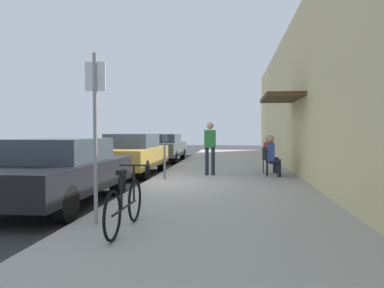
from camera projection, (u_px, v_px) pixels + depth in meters
The scene contains 14 objects.
ground_plane at pixel (143, 187), 10.01m from camera, with size 60.00×60.00×0.00m, color #2D2D30.
sidewalk_slab at pixel (227, 177), 11.73m from camera, with size 4.50×32.00×0.12m, color #9E9B93.
building_facade at pixel (304, 93), 11.35m from camera, with size 1.40×32.00×5.49m.
parked_car_0 at pixel (60, 171), 7.53m from camera, with size 1.80×4.40×1.38m.
parked_car_1 at pixel (132, 154), 12.79m from camera, with size 1.80×4.40×1.45m.
parked_car_2 at pixel (163, 147), 18.41m from camera, with size 1.80×4.40×1.40m.
parking_meter at pixel (165, 153), 10.68m from camera, with size 0.12×0.10×1.32m.
street_sign at pixel (95, 125), 5.49m from camera, with size 0.32×0.06×2.60m.
bicycle_0 at pixel (125, 205), 5.18m from camera, with size 0.46×1.71×0.90m.
cafe_chair_0 at pixel (271, 160), 11.35m from camera, with size 0.50×0.50×0.87m.
seated_patron_0 at pixel (273, 154), 11.32m from camera, with size 0.47×0.41×1.29m.
cafe_chair_1 at pixel (268, 158), 12.25m from camera, with size 0.53×0.53×0.87m.
seated_patron_1 at pixel (270, 153), 12.25m from camera, with size 0.49×0.44×1.29m.
pedestrian_standing at pixel (210, 144), 11.66m from camera, with size 0.36×0.22×1.70m.
Camera 1 is at (2.50, -9.73, 1.54)m, focal length 33.90 mm.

